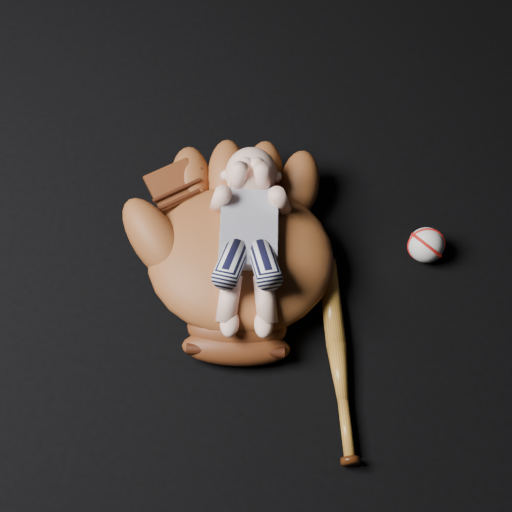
# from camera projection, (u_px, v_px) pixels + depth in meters

# --- Properties ---
(baseball_glove) EXTENTS (0.47, 0.53, 0.15)m
(baseball_glove) POSITION_uv_depth(u_px,v_px,m) (240.00, 253.00, 1.43)
(baseball_glove) COLOR brown
(baseball_glove) RESTS_ON ground
(newborn_baby) EXTENTS (0.21, 0.38, 0.15)m
(newborn_baby) POSITION_uv_depth(u_px,v_px,m) (249.00, 241.00, 1.38)
(newborn_baby) COLOR #F3B59C
(newborn_baby) RESTS_ON baseball_glove
(baseball_bat) EXTENTS (0.11, 0.39, 0.04)m
(baseball_bat) POSITION_uv_depth(u_px,v_px,m) (338.00, 357.00, 1.39)
(baseball_bat) COLOR #AA6B20
(baseball_bat) RESTS_ON ground
(baseball) EXTENTS (0.09, 0.09, 0.07)m
(baseball) POSITION_uv_depth(u_px,v_px,m) (426.00, 245.00, 1.49)
(baseball) COLOR white
(baseball) RESTS_ON ground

